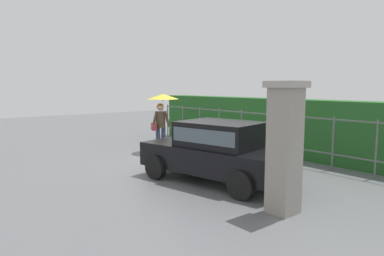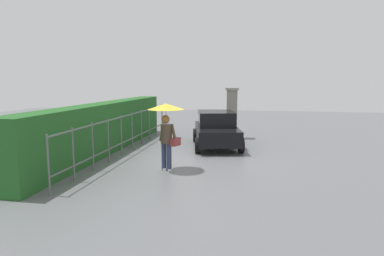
# 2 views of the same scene
# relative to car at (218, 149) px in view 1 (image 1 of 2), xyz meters

# --- Properties ---
(ground_plane) EXTENTS (40.00, 40.00, 0.00)m
(ground_plane) POSITION_rel_car_xyz_m (-2.05, 0.39, -0.80)
(ground_plane) COLOR slate
(car) EXTENTS (3.96, 2.44, 1.48)m
(car) POSITION_rel_car_xyz_m (0.00, 0.00, 0.00)
(car) COLOR black
(car) RESTS_ON ground
(pedestrian) EXTENTS (1.11, 1.11, 2.06)m
(pedestrian) POSITION_rel_car_xyz_m (-4.08, 1.09, 0.77)
(pedestrian) COLOR #2D3856
(pedestrian) RESTS_ON ground
(gate_pillar) EXTENTS (0.60, 0.60, 2.42)m
(gate_pillar) POSITION_rel_car_xyz_m (2.31, -0.50, 0.44)
(gate_pillar) COLOR gray
(gate_pillar) RESTS_ON ground
(fence_section) EXTENTS (10.41, 0.05, 1.50)m
(fence_section) POSITION_rel_car_xyz_m (-1.70, 3.28, 0.02)
(fence_section) COLOR #59605B
(fence_section) RESTS_ON ground
(hedge_row) EXTENTS (11.36, 0.90, 1.90)m
(hedge_row) POSITION_rel_car_xyz_m (-1.70, 4.16, 0.15)
(hedge_row) COLOR #235B23
(hedge_row) RESTS_ON ground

